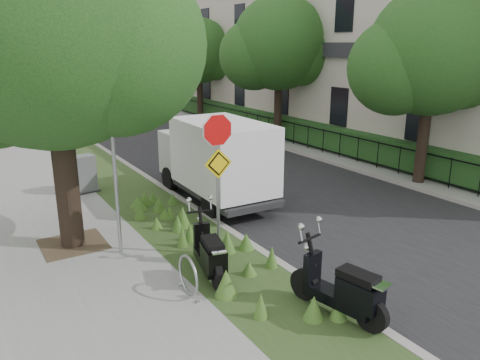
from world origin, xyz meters
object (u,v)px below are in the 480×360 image
Objects in this scene: scooter_near at (211,258)px; scooter_far at (347,295)px; sign_assembly at (218,156)px; box_truck at (216,157)px; utility_cabinet at (82,175)px.

scooter_near is 2.75m from scooter_far.
sign_assembly reaches higher than scooter_far.
scooter_near is at bearing 116.89° from scooter_far.
utility_cabinet is (-3.25, 2.66, -0.70)m from box_truck.
scooter_near is at bearing -83.91° from utility_cabinet.
box_truck is (1.85, 3.48, -0.96)m from sign_assembly.
scooter_near is at bearing -127.71° from sign_assembly.
sign_assembly is at bearing -118.03° from box_truck.
utility_cabinet is at bearing 140.76° from box_truck.
box_truck is 4.10× the size of utility_cabinet.
utility_cabinet reaches higher than scooter_far.
sign_assembly is 2.08m from scooter_near.
utility_cabinet reaches higher than scooter_near.
box_truck is 4.26m from utility_cabinet.
scooter_far is 1.69× the size of utility_cabinet.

